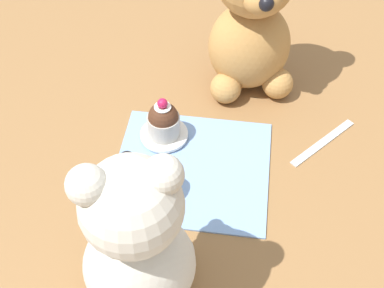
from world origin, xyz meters
name	(u,v)px	position (x,y,z in m)	size (l,w,h in m)	color
ground_plane	(192,169)	(0.00, 0.00, 0.00)	(4.00, 4.00, 0.00)	olive
knitted_placemat	(192,168)	(0.00, 0.00, 0.00)	(0.23, 0.21, 0.01)	#7A9ED1
teddy_bear_cream	(137,243)	(0.03, 0.20, 0.11)	(0.15, 0.15, 0.25)	beige
teddy_bear_tan	(252,20)	(-0.07, -0.20, 0.13)	(0.16, 0.15, 0.27)	#B78447
cupcake_near_cream_bear	(158,180)	(0.04, 0.05, 0.03)	(0.05, 0.05, 0.07)	#B2ADA3
saucer_plate	(164,134)	(0.05, -0.06, 0.01)	(0.07, 0.07, 0.01)	white
cupcake_near_tan_bear	(163,121)	(0.05, -0.06, 0.04)	(0.05, 0.05, 0.07)	#B2ADA3
teaspoon	(323,142)	(-0.19, -0.08, 0.00)	(0.14, 0.01, 0.01)	silver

